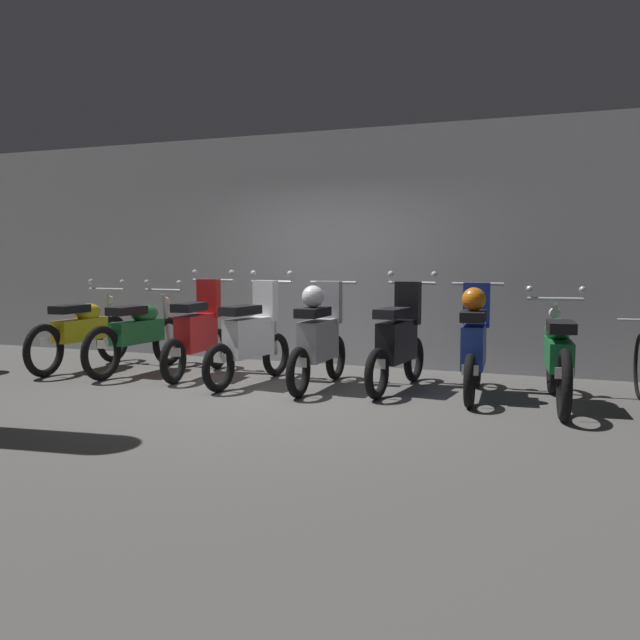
{
  "coord_description": "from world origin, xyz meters",
  "views": [
    {
      "loc": [
        3.18,
        -6.54,
        1.43
      ],
      "look_at": [
        0.4,
        0.6,
        0.75
      ],
      "focal_mm": 38.81,
      "sensor_mm": 36.0,
      "label": 1
    }
  ],
  "objects_px": {
    "motorbike_slot_4": "(319,337)",
    "motorbike_slot_6": "(474,342)",
    "motorbike_slot_7": "(558,356)",
    "motorbike_slot_0": "(82,331)",
    "motorbike_slot_5": "(398,342)",
    "motorbike_slot_2": "(198,333)",
    "motorbike_slot_3": "(251,338)",
    "motorbike_slot_1": "(138,333)"
  },
  "relations": [
    {
      "from": "motorbike_slot_4",
      "to": "motorbike_slot_7",
      "type": "xyz_separation_m",
      "value": [
        2.51,
        -0.03,
        -0.07
      ]
    },
    {
      "from": "motorbike_slot_0",
      "to": "motorbike_slot_5",
      "type": "distance_m",
      "value": 4.19
    },
    {
      "from": "motorbike_slot_4",
      "to": "motorbike_slot_6",
      "type": "height_order",
      "value": "same"
    },
    {
      "from": "motorbike_slot_0",
      "to": "motorbike_slot_3",
      "type": "bearing_deg",
      "value": -2.95
    },
    {
      "from": "motorbike_slot_4",
      "to": "motorbike_slot_0",
      "type": "bearing_deg",
      "value": 178.1
    },
    {
      "from": "motorbike_slot_0",
      "to": "motorbike_slot_5",
      "type": "height_order",
      "value": "motorbike_slot_5"
    },
    {
      "from": "motorbike_slot_2",
      "to": "motorbike_slot_5",
      "type": "height_order",
      "value": "same"
    },
    {
      "from": "motorbike_slot_4",
      "to": "motorbike_slot_6",
      "type": "xyz_separation_m",
      "value": [
        1.67,
        0.14,
        0.0
      ]
    },
    {
      "from": "motorbike_slot_3",
      "to": "motorbike_slot_0",
      "type": "bearing_deg",
      "value": 177.05
    },
    {
      "from": "motorbike_slot_2",
      "to": "motorbike_slot_3",
      "type": "height_order",
      "value": "same"
    },
    {
      "from": "motorbike_slot_1",
      "to": "motorbike_slot_2",
      "type": "relative_size",
      "value": 1.16
    },
    {
      "from": "motorbike_slot_1",
      "to": "motorbike_slot_5",
      "type": "relative_size",
      "value": 1.16
    },
    {
      "from": "motorbike_slot_2",
      "to": "motorbike_slot_7",
      "type": "height_order",
      "value": "motorbike_slot_2"
    },
    {
      "from": "motorbike_slot_3",
      "to": "motorbike_slot_2",
      "type": "bearing_deg",
      "value": 164.3
    },
    {
      "from": "motorbike_slot_3",
      "to": "motorbike_slot_4",
      "type": "bearing_deg",
      "value": 1.29
    },
    {
      "from": "motorbike_slot_4",
      "to": "motorbike_slot_5",
      "type": "bearing_deg",
      "value": 14.92
    },
    {
      "from": "motorbike_slot_5",
      "to": "motorbike_slot_2",
      "type": "bearing_deg",
      "value": -179.88
    },
    {
      "from": "motorbike_slot_0",
      "to": "motorbike_slot_6",
      "type": "distance_m",
      "value": 5.02
    },
    {
      "from": "motorbike_slot_3",
      "to": "motorbike_slot_6",
      "type": "bearing_deg",
      "value": 3.65
    },
    {
      "from": "motorbike_slot_5",
      "to": "motorbike_slot_7",
      "type": "bearing_deg",
      "value": -8.8
    },
    {
      "from": "motorbike_slot_0",
      "to": "motorbike_slot_1",
      "type": "height_order",
      "value": "same"
    },
    {
      "from": "motorbike_slot_4",
      "to": "motorbike_slot_7",
      "type": "relative_size",
      "value": 0.86
    },
    {
      "from": "motorbike_slot_4",
      "to": "motorbike_slot_6",
      "type": "relative_size",
      "value": 1.0
    },
    {
      "from": "motorbike_slot_4",
      "to": "motorbike_slot_6",
      "type": "distance_m",
      "value": 1.68
    },
    {
      "from": "motorbike_slot_4",
      "to": "motorbike_slot_7",
      "type": "distance_m",
      "value": 2.51
    },
    {
      "from": "motorbike_slot_2",
      "to": "motorbike_slot_1",
      "type": "bearing_deg",
      "value": -176.39
    },
    {
      "from": "motorbike_slot_0",
      "to": "motorbike_slot_3",
      "type": "relative_size",
      "value": 1.16
    },
    {
      "from": "motorbike_slot_0",
      "to": "motorbike_slot_2",
      "type": "height_order",
      "value": "motorbike_slot_2"
    },
    {
      "from": "motorbike_slot_3",
      "to": "motorbike_slot_6",
      "type": "relative_size",
      "value": 1.0
    },
    {
      "from": "motorbike_slot_5",
      "to": "motorbike_slot_6",
      "type": "distance_m",
      "value": 0.84
    },
    {
      "from": "motorbike_slot_0",
      "to": "motorbike_slot_4",
      "type": "bearing_deg",
      "value": -1.9
    },
    {
      "from": "motorbike_slot_1",
      "to": "motorbike_slot_5",
      "type": "height_order",
      "value": "motorbike_slot_5"
    },
    {
      "from": "motorbike_slot_3",
      "to": "motorbike_slot_7",
      "type": "bearing_deg",
      "value": -0.26
    },
    {
      "from": "motorbike_slot_3",
      "to": "motorbike_slot_4",
      "type": "distance_m",
      "value": 0.83
    },
    {
      "from": "motorbike_slot_7",
      "to": "motorbike_slot_0",
      "type": "bearing_deg",
      "value": 178.58
    },
    {
      "from": "motorbike_slot_4",
      "to": "motorbike_slot_5",
      "type": "height_order",
      "value": "motorbike_slot_5"
    },
    {
      "from": "motorbike_slot_5",
      "to": "motorbike_slot_1",
      "type": "bearing_deg",
      "value": -179.01
    },
    {
      "from": "motorbike_slot_0",
      "to": "motorbike_slot_3",
      "type": "xyz_separation_m",
      "value": [
        2.52,
        -0.13,
        0.04
      ]
    },
    {
      "from": "motorbike_slot_1",
      "to": "motorbike_slot_7",
      "type": "bearing_deg",
      "value": -2.29
    },
    {
      "from": "motorbike_slot_3",
      "to": "motorbike_slot_6",
      "type": "distance_m",
      "value": 2.51
    },
    {
      "from": "motorbike_slot_2",
      "to": "motorbike_slot_6",
      "type": "xyz_separation_m",
      "value": [
        3.35,
        -0.08,
        0.04
      ]
    },
    {
      "from": "motorbike_slot_6",
      "to": "motorbike_slot_7",
      "type": "xyz_separation_m",
      "value": [
        0.84,
        -0.18,
        -0.07
      ]
    }
  ]
}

